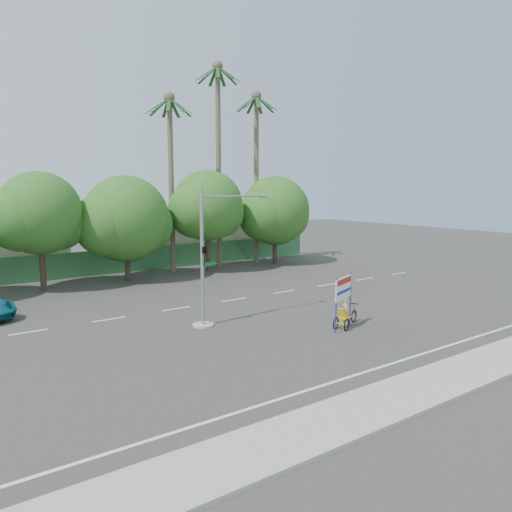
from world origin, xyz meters
TOP-DOWN VIEW (x-y plane):
  - ground at (0.00, 0.00)m, footprint 120.00×120.00m
  - sidewalk_near at (0.00, -7.50)m, footprint 50.00×2.40m
  - fence at (0.00, 21.50)m, footprint 38.00×0.08m
  - building_right at (8.00, 26.00)m, footprint 14.00×8.00m
  - tree_left at (-7.05, 18.00)m, footprint 6.66×5.60m
  - tree_center at (-1.05, 18.00)m, footprint 7.62×6.40m
  - tree_right at (5.95, 18.00)m, footprint 6.90×5.80m
  - tree_far_right at (12.95, 18.00)m, footprint 7.38×6.20m
  - palm_tall at (8.00, 19.50)m, footprint 3.73×3.79m
  - palm_mid at (12.00, 19.50)m, footprint 3.73×3.79m
  - palm_short at (3.50, 19.50)m, footprint 3.73×3.79m
  - traffic_signal at (-2.20, 3.98)m, footprint 4.72×1.10m
  - trike_billboard at (3.17, -0.42)m, footprint 2.63×1.28m

SIDE VIEW (x-z plane):
  - ground at x=0.00m, z-range 0.00..0.00m
  - sidewalk_near at x=0.00m, z-range 0.00..0.12m
  - fence at x=0.00m, z-range 0.00..2.00m
  - trike_billboard at x=3.17m, z-range -0.27..2.50m
  - building_right at x=8.00m, z-range 0.00..3.60m
  - traffic_signal at x=-2.20m, z-range -0.58..6.42m
  - tree_center at x=-1.05m, z-range 0.54..8.39m
  - tree_far_right at x=12.95m, z-range 0.68..8.61m
  - tree_left at x=-7.05m, z-range 1.02..9.09m
  - tree_right at x=5.95m, z-range 1.06..9.42m
  - palm_short at x=3.50m, z-range 1.64..16.09m
  - palm_mid at x=12.00m, z-range 1.67..17.12m
  - palm_tall at x=8.00m, z-range 1.74..19.19m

